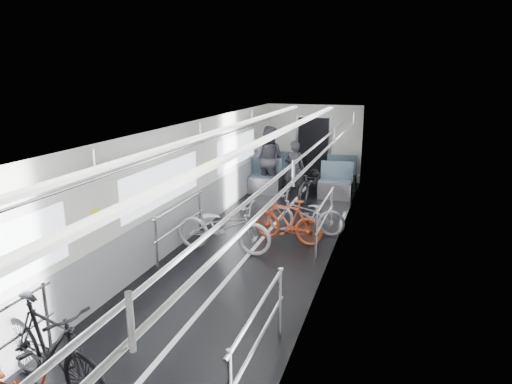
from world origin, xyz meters
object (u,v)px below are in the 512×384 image
bike_aisle (313,182)px  person_seated (268,159)px  bike_left_far (223,227)px  bike_right_mid (306,214)px  bike_right_far (288,221)px  bike_left_mid (50,347)px  person_standing (294,169)px

bike_aisle → person_seated: bearing=171.0°
bike_left_far → bike_right_mid: size_ratio=1.14×
bike_left_far → person_seated: (-0.47, 4.76, 0.45)m
bike_right_far → bike_left_far: bearing=-37.9°
bike_right_mid → bike_right_far: size_ratio=1.10×
bike_left_mid → bike_aisle: bike_left_mid is taller
bike_left_far → person_seated: person_seated is taller
bike_right_mid → person_seated: 3.76m
bike_left_mid → bike_right_far: 5.34m
bike_left_mid → bike_right_far: bearing=1.5°
bike_right_mid → bike_left_mid: bearing=-14.5°
bike_right_far → person_seated: person_seated is taller
bike_left_far → bike_right_mid: (1.30, 1.48, -0.06)m
person_standing → person_seated: size_ratio=0.84×
bike_left_mid → bike_right_far: (1.33, 5.17, -0.09)m
person_standing → bike_left_mid: bearing=84.5°
bike_left_far → bike_right_far: (1.05, 0.88, -0.04)m
person_seated → bike_aisle: bearing=169.2°
bike_aisle → person_standing: 0.63m
bike_left_far → bike_right_far: bike_left_far is taller
bike_right_mid → bike_aisle: bearing=-171.6°
bike_left_far → bike_right_far: bearing=-50.6°
bike_right_mid → person_seated: bearing=-150.7°
bike_left_mid → bike_aisle: 8.63m
person_seated → person_standing: bearing=161.6°
bike_left_far → person_standing: size_ratio=1.20×
bike_left_mid → bike_right_far: size_ratio=1.19×
bike_left_far → person_standing: person_standing is taller
bike_right_mid → bike_right_far: bearing=-22.0°
bike_left_far → person_seated: bearing=5.2°
person_standing → bike_aisle: bearing=172.8°
bike_left_far → bike_right_far: 1.37m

